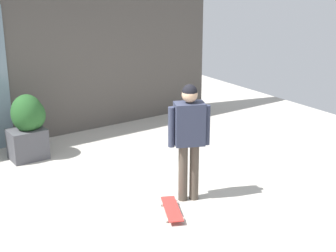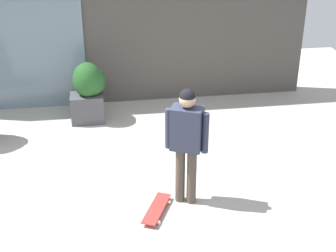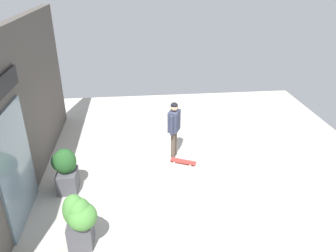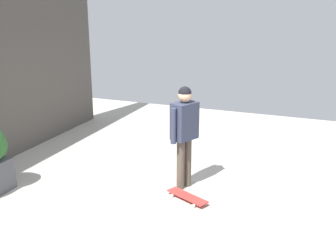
# 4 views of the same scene
# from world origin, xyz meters

# --- Properties ---
(ground_plane) EXTENTS (12.00, 12.00, 0.00)m
(ground_plane) POSITION_xyz_m (0.00, 0.00, 0.00)
(ground_plane) COLOR #B2ADA3
(building_facade) EXTENTS (7.90, 0.31, 3.95)m
(building_facade) POSITION_xyz_m (-0.05, 3.37, 1.96)
(building_facade) COLOR #4C4742
(building_facade) RESTS_ON ground_plane
(skateboarder) EXTENTS (0.54, 0.40, 1.68)m
(skateboarder) POSITION_xyz_m (0.92, -0.33, 1.03)
(skateboarder) COLOR #4C4238
(skateboarder) RESTS_ON ground_plane
(skateboard) EXTENTS (0.49, 0.74, 0.08)m
(skateboard) POSITION_xyz_m (0.48, -0.54, 0.06)
(skateboard) COLOR red
(skateboard) RESTS_ON ground_plane
(planter_box_right) EXTENTS (0.66, 0.62, 1.12)m
(planter_box_right) POSITION_xyz_m (-0.36, 2.48, 0.62)
(planter_box_right) COLOR #47474C
(planter_box_right) RESTS_ON ground_plane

